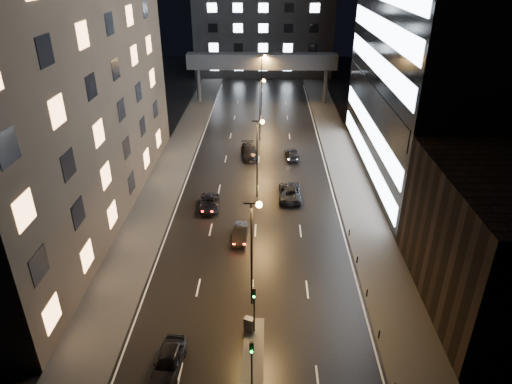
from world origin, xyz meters
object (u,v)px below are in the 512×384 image
car_away_a (169,361)px  car_away_b (240,233)px  car_away_d (249,151)px  utility_cabinet (249,325)px  car_toward_a (290,192)px  car_away_c (209,203)px  car_toward_b (292,154)px

car_away_a → car_away_b: car_away_a is taller
car_away_d → utility_cabinet: car_away_d is taller
utility_cabinet → car_toward_a: bearing=102.2°
car_away_c → car_toward_a: car_toward_a is taller
car_away_c → car_away_d: (4.19, 16.20, 0.13)m
car_away_d → utility_cabinet: (1.40, -36.59, -0.00)m
car_away_b → car_away_c: (-4.11, 6.66, -0.03)m
car_away_d → car_toward_b: bearing=-13.4°
car_away_a → car_away_b: bearing=79.7°
car_away_a → utility_cabinet: (5.74, 3.89, -0.01)m
car_toward_a → utility_cabinet: bearing=80.6°
car_toward_b → car_away_d: bearing=-11.4°
car_away_d → car_away_a: bearing=-103.8°
car_toward_b → car_away_a: bearing=69.1°
car_away_b → car_toward_b: car_away_b is taller
car_away_b → car_away_d: bearing=92.5°
car_away_c → car_away_b: bearing=-61.8°
car_toward_a → car_away_b: bearing=60.2°
car_toward_a → utility_cabinet: 23.74m
car_away_b → utility_cabinet: bearing=-81.2°
car_toward_b → utility_cabinet: utility_cabinet is taller
car_away_b → car_away_d: 22.87m
car_away_a → car_toward_a: 29.01m
car_away_a → car_toward_a: (9.95, 27.25, 0.01)m
car_away_b → car_toward_a: (5.69, 9.64, 0.12)m
car_away_b → car_toward_a: car_toward_a is taller
car_away_d → car_toward_b: (6.47, -0.64, -0.14)m
utility_cabinet → car_away_d: bearing=114.6°
car_away_a → utility_cabinet: car_away_a is taller
car_away_b → car_away_c: car_away_b is taller
car_toward_a → car_toward_b: size_ratio=1.29×
car_toward_b → utility_cabinet: size_ratio=3.52×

